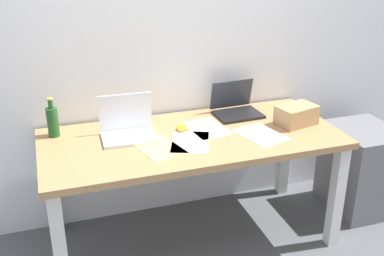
{
  "coord_description": "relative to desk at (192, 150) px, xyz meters",
  "views": [
    {
      "loc": [
        -0.79,
        -2.41,
        1.87
      ],
      "look_at": [
        0.0,
        0.0,
        0.77
      ],
      "focal_mm": 44.21,
      "sensor_mm": 36.0,
      "label": 1
    }
  ],
  "objects": [
    {
      "name": "ground_plane",
      "position": [
        0.0,
        0.0,
        -0.63
      ],
      "size": [
        8.0,
        8.0,
        0.0
      ],
      "primitive_type": "plane",
      "color": "#515459"
    },
    {
      "name": "back_wall",
      "position": [
        0.0,
        0.45,
        0.67
      ],
      "size": [
        5.2,
        0.08,
        2.6
      ],
      "primitive_type": "cube",
      "color": "white",
      "rests_on": "ground"
    },
    {
      "name": "desk",
      "position": [
        0.0,
        0.0,
        0.0
      ],
      "size": [
        1.76,
        0.78,
        0.72
      ],
      "color": "#A37A4C",
      "rests_on": "ground"
    },
    {
      "name": "laptop_left",
      "position": [
        -0.36,
        0.11,
        0.14
      ],
      "size": [
        0.32,
        0.24,
        0.24
      ],
      "color": "silver",
      "rests_on": "desk"
    },
    {
      "name": "laptop_right",
      "position": [
        0.38,
        0.24,
        0.14
      ],
      "size": [
        0.3,
        0.26,
        0.21
      ],
      "color": "black",
      "rests_on": "desk"
    },
    {
      "name": "beer_bottle",
      "position": [
        -0.77,
        0.25,
        0.18
      ],
      "size": [
        0.07,
        0.07,
        0.24
      ],
      "color": "#1E5123",
      "rests_on": "desk"
    },
    {
      "name": "computer_mouse",
      "position": [
        -0.03,
        0.1,
        0.11
      ],
      "size": [
        0.1,
        0.12,
        0.03
      ],
      "primitive_type": "ellipsoid",
      "rotation": [
        0.0,
        0.0,
        -0.56
      ],
      "color": "gold",
      "rests_on": "desk"
    },
    {
      "name": "cardboard_box",
      "position": [
        0.67,
        -0.03,
        0.15
      ],
      "size": [
        0.27,
        0.21,
        0.12
      ],
      "primitive_type": "cube",
      "rotation": [
        0.0,
        0.0,
        0.25
      ],
      "color": "tan",
      "rests_on": "desk"
    },
    {
      "name": "paper_sheet_center",
      "position": [
        -0.04,
        -0.08,
        0.09
      ],
      "size": [
        0.3,
        0.35,
        0.0
      ],
      "primitive_type": "cube",
      "rotation": [
        0.0,
        0.0,
        -0.37
      ],
      "color": "white",
      "rests_on": "desk"
    },
    {
      "name": "paper_yellow_folder",
      "position": [
        -0.22,
        -0.1,
        0.09
      ],
      "size": [
        0.28,
        0.34,
        0.0
      ],
      "primitive_type": "cube",
      "rotation": [
        0.0,
        0.0,
        0.27
      ],
      "color": "#F4E06B",
      "rests_on": "desk"
    },
    {
      "name": "paper_sheet_near_back",
      "position": [
        0.12,
        0.07,
        0.09
      ],
      "size": [
        0.25,
        0.32,
        0.0
      ],
      "primitive_type": "cube",
      "rotation": [
        0.0,
        0.0,
        0.14
      ],
      "color": "white",
      "rests_on": "desk"
    },
    {
      "name": "paper_sheet_front_right",
      "position": [
        0.39,
        -0.12,
        0.09
      ],
      "size": [
        0.28,
        0.34,
        0.0
      ],
      "primitive_type": "cube",
      "rotation": [
        0.0,
        0.0,
        0.26
      ],
      "color": "white",
      "rests_on": "desk"
    },
    {
      "name": "filing_cabinet",
      "position": [
        1.23,
        -0.01,
        -0.33
      ],
      "size": [
        0.4,
        0.48,
        0.6
      ],
      "primitive_type": "cube",
      "color": "slate",
      "rests_on": "ground"
    }
  ]
}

